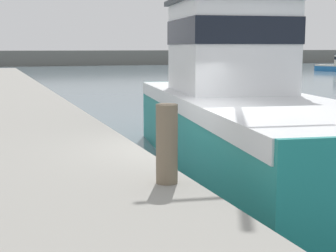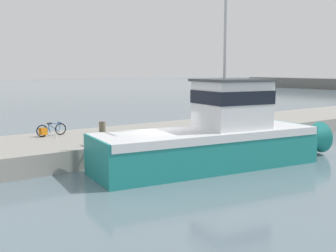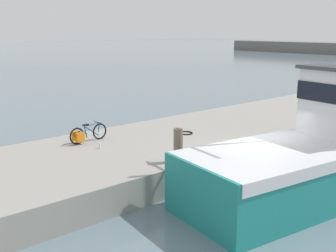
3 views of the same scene
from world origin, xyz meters
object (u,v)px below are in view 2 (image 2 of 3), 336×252
(fishing_boat_main, at_px, (219,136))
(mooring_post, at_px, (102,134))
(water_bottle_by_bike, at_px, (56,137))
(water_bottle_on_curb, at_px, (47,131))
(bicycle_touring, at_px, (49,130))

(fishing_boat_main, height_order, mooring_post, fishing_boat_main)
(fishing_boat_main, bearing_deg, water_bottle_by_bike, -131.57)
(water_bottle_on_curb, bearing_deg, mooring_post, 8.18)
(water_bottle_on_curb, bearing_deg, fishing_boat_main, 30.70)
(water_bottle_by_bike, bearing_deg, fishing_boat_main, 40.25)
(bicycle_touring, xyz_separation_m, water_bottle_by_bike, (1.05, -0.02, -0.21))
(fishing_boat_main, xyz_separation_m, bicycle_touring, (-7.28, -5.25, -0.15))
(water_bottle_by_bike, relative_size, water_bottle_on_curb, 0.89)
(water_bottle_by_bike, distance_m, water_bottle_on_curb, 2.13)
(bicycle_touring, distance_m, water_bottle_on_curb, 1.12)
(mooring_post, distance_m, water_bottle_on_curb, 5.16)
(bicycle_touring, xyz_separation_m, water_bottle_on_curb, (-1.06, 0.31, -0.20))
(fishing_boat_main, height_order, water_bottle_by_bike, fishing_boat_main)
(water_bottle_by_bike, bearing_deg, mooring_post, 19.56)
(mooring_post, bearing_deg, water_bottle_on_curb, -171.82)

